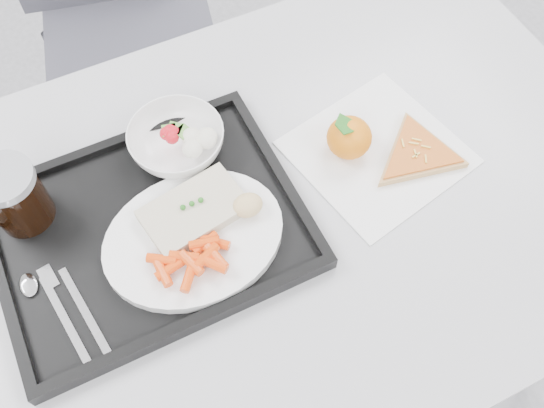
{
  "coord_description": "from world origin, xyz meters",
  "views": [
    {
      "loc": [
        -0.2,
        -0.12,
        1.57
      ],
      "look_at": [
        -0.0,
        0.29,
        0.77
      ],
      "focal_mm": 40.0,
      "sensor_mm": 36.0,
      "label": 1
    }
  ],
  "objects_px": {
    "chair": "(115,4)",
    "dinner_plate": "(194,238)",
    "salad_bowl": "(177,141)",
    "cola_glass": "(14,195)",
    "pizza_slice": "(417,154)",
    "tangerine": "(349,137)",
    "tray": "(150,229)",
    "table": "(270,225)"
  },
  "relations": [
    {
      "from": "table",
      "to": "salad_bowl",
      "type": "xyz_separation_m",
      "value": [
        -0.09,
        0.15,
        0.11
      ]
    },
    {
      "from": "tangerine",
      "to": "pizza_slice",
      "type": "xyz_separation_m",
      "value": [
        0.09,
        -0.06,
        -0.02
      ]
    },
    {
      "from": "salad_bowl",
      "to": "chair",
      "type": "bearing_deg",
      "value": 85.3
    },
    {
      "from": "pizza_slice",
      "to": "tray",
      "type": "bearing_deg",
      "value": 172.11
    },
    {
      "from": "table",
      "to": "pizza_slice",
      "type": "distance_m",
      "value": 0.27
    },
    {
      "from": "salad_bowl",
      "to": "cola_glass",
      "type": "height_order",
      "value": "cola_glass"
    },
    {
      "from": "chair",
      "to": "dinner_plate",
      "type": "distance_m",
      "value": 0.84
    },
    {
      "from": "chair",
      "to": "salad_bowl",
      "type": "height_order",
      "value": "chair"
    },
    {
      "from": "dinner_plate",
      "to": "pizza_slice",
      "type": "xyz_separation_m",
      "value": [
        0.38,
        -0.01,
        -0.01
      ]
    },
    {
      "from": "pizza_slice",
      "to": "salad_bowl",
      "type": "bearing_deg",
      "value": 153.26
    },
    {
      "from": "table",
      "to": "tray",
      "type": "bearing_deg",
      "value": 168.5
    },
    {
      "from": "dinner_plate",
      "to": "pizza_slice",
      "type": "height_order",
      "value": "dinner_plate"
    },
    {
      "from": "dinner_plate",
      "to": "tangerine",
      "type": "height_order",
      "value": "tangerine"
    },
    {
      "from": "salad_bowl",
      "to": "cola_glass",
      "type": "xyz_separation_m",
      "value": [
        -0.25,
        -0.01,
        0.03
      ]
    },
    {
      "from": "table",
      "to": "cola_glass",
      "type": "relative_size",
      "value": 11.11
    },
    {
      "from": "chair",
      "to": "dinner_plate",
      "type": "bearing_deg",
      "value": -96.57
    },
    {
      "from": "salad_bowl",
      "to": "tangerine",
      "type": "distance_m",
      "value": 0.27
    },
    {
      "from": "salad_bowl",
      "to": "tangerine",
      "type": "bearing_deg",
      "value": -24.12
    },
    {
      "from": "tray",
      "to": "tangerine",
      "type": "relative_size",
      "value": 4.94
    },
    {
      "from": "tray",
      "to": "salad_bowl",
      "type": "height_order",
      "value": "salad_bowl"
    },
    {
      "from": "tray",
      "to": "cola_glass",
      "type": "relative_size",
      "value": 4.17
    },
    {
      "from": "salad_bowl",
      "to": "tangerine",
      "type": "height_order",
      "value": "tangerine"
    },
    {
      "from": "dinner_plate",
      "to": "cola_glass",
      "type": "distance_m",
      "value": 0.26
    },
    {
      "from": "table",
      "to": "cola_glass",
      "type": "bearing_deg",
      "value": 157.77
    },
    {
      "from": "tangerine",
      "to": "chair",
      "type": "bearing_deg",
      "value": 104.81
    },
    {
      "from": "table",
      "to": "cola_glass",
      "type": "distance_m",
      "value": 0.39
    },
    {
      "from": "tray",
      "to": "tangerine",
      "type": "bearing_deg",
      "value": 0.18
    },
    {
      "from": "dinner_plate",
      "to": "tangerine",
      "type": "distance_m",
      "value": 0.29
    },
    {
      "from": "cola_glass",
      "to": "tangerine",
      "type": "xyz_separation_m",
      "value": [
        0.5,
        -0.1,
        -0.04
      ]
    },
    {
      "from": "cola_glass",
      "to": "dinner_plate",
      "type": "bearing_deg",
      "value": -35.97
    },
    {
      "from": "chair",
      "to": "cola_glass",
      "type": "height_order",
      "value": "chair"
    },
    {
      "from": "dinner_plate",
      "to": "cola_glass",
      "type": "xyz_separation_m",
      "value": [
        -0.21,
        0.15,
        0.05
      ]
    },
    {
      "from": "table",
      "to": "tray",
      "type": "distance_m",
      "value": 0.2
    },
    {
      "from": "dinner_plate",
      "to": "cola_glass",
      "type": "bearing_deg",
      "value": 144.03
    },
    {
      "from": "chair",
      "to": "tray",
      "type": "bearing_deg",
      "value": -100.97
    },
    {
      "from": "table",
      "to": "dinner_plate",
      "type": "distance_m",
      "value": 0.16
    },
    {
      "from": "dinner_plate",
      "to": "cola_glass",
      "type": "height_order",
      "value": "cola_glass"
    },
    {
      "from": "dinner_plate",
      "to": "pizza_slice",
      "type": "relative_size",
      "value": 1.21
    },
    {
      "from": "table",
      "to": "chair",
      "type": "relative_size",
      "value": 1.29
    },
    {
      "from": "salad_bowl",
      "to": "pizza_slice",
      "type": "height_order",
      "value": "salad_bowl"
    },
    {
      "from": "salad_bowl",
      "to": "pizza_slice",
      "type": "distance_m",
      "value": 0.39
    },
    {
      "from": "tangerine",
      "to": "pizza_slice",
      "type": "relative_size",
      "value": 0.41
    }
  ]
}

